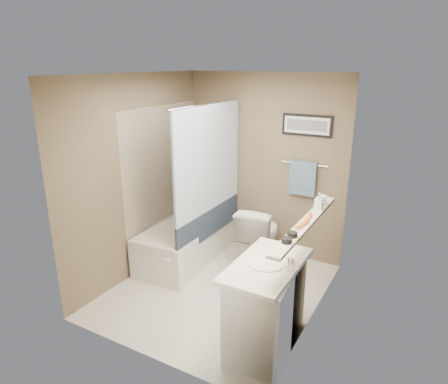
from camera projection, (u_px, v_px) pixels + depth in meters
The scene contains 34 objects.
ground at pixel (218, 290), 4.62m from camera, with size 2.50×2.50×0.00m, color silver.
ceiling at pixel (217, 76), 3.88m from camera, with size 2.20×2.50×0.04m, color white.
wall_back at pixel (264, 166), 5.26m from camera, with size 2.20×0.04×2.40m, color brown.
wall_front at pixel (141, 233), 3.22m from camera, with size 2.20×0.04×2.40m, color brown.
wall_left at pixel (139, 178), 4.74m from camera, with size 0.04×2.50×2.40m, color brown.
wall_right at pixel (317, 209), 3.74m from camera, with size 0.04×2.50×2.40m, color brown.
tile_surround at pixel (164, 183), 5.23m from camera, with size 0.02×1.55×2.00m, color #BAA88D.
curtain_rod at pixel (208, 104), 4.58m from camera, with size 0.02×0.02×1.55m, color silver.
curtain_upper at pixel (209, 159), 4.78m from camera, with size 0.03×1.45×1.28m, color white.
curtain_lower at pixel (210, 222), 5.04m from camera, with size 0.03×1.45×0.36m, color #253446.
mirror at pixel (316, 169), 3.48m from camera, with size 0.02×1.60×1.00m, color silver.
shelf at pixel (306, 223), 3.67m from camera, with size 0.12×1.60×0.03m, color silver.
towel_bar at pixel (304, 164), 4.97m from camera, with size 0.02×0.02×0.60m, color silver.
towel at pixel (303, 178), 5.01m from camera, with size 0.34×0.05×0.44m, color #82A8BD.
art_frame at pixel (307, 125), 4.83m from camera, with size 0.62×0.03×0.26m, color black.
art_mat at pixel (307, 125), 4.82m from camera, with size 0.56×0.00×0.20m, color white.
art_image at pixel (307, 125), 4.82m from camera, with size 0.50×0.00×0.13m, color #595959.
door at pixel (198, 272), 3.02m from camera, with size 0.80×0.02×2.00m, color silver.
door_handle at pixel (167, 259), 3.22m from camera, with size 0.02×0.02×0.10m, color silver.
bathtub at pixel (186, 241), 5.28m from camera, with size 0.70×1.50×0.50m, color white.
tub_rim at pixel (186, 224), 5.20m from camera, with size 0.56×1.36×0.02m, color white.
toilet at pixel (260, 234), 5.13m from camera, with size 0.45×0.78×0.80m, color white.
vanity at pixel (266, 307), 3.61m from camera, with size 0.50×0.90×0.80m, color white.
countertop at pixel (267, 265), 3.48m from camera, with size 0.54×0.96×0.04m, color white.
sink_basin at pixel (266, 262), 3.48m from camera, with size 0.34×0.34×0.01m, color white.
faucet_spout at pixel (288, 263), 3.37m from camera, with size 0.02×0.02×0.10m, color white.
faucet_knob at pixel (292, 261), 3.46m from camera, with size 0.05×0.05×0.05m, color silver.
candle_bowl_near at pixel (287, 240), 3.23m from camera, with size 0.09×0.09×0.04m, color black.
candle_bowl_far at pixel (292, 234), 3.35m from camera, with size 0.09×0.09×0.04m, color black.
hair_brush_front at pixel (302, 224), 3.56m from camera, with size 0.04×0.04×0.22m, color orange.
hair_brush_back at pixel (308, 218), 3.69m from camera, with size 0.04×0.04×0.22m, color orange.
pink_comb at pixel (312, 215), 3.81m from camera, with size 0.03×0.16×0.01m, color pink.
glass_jar at pixel (322, 200), 4.08m from camera, with size 0.08×0.08×0.10m, color white.
soap_bottle at pixel (319, 201), 3.96m from camera, with size 0.07×0.08×0.17m, color #999999.
Camera 1 is at (2.03, -3.49, 2.52)m, focal length 32.00 mm.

